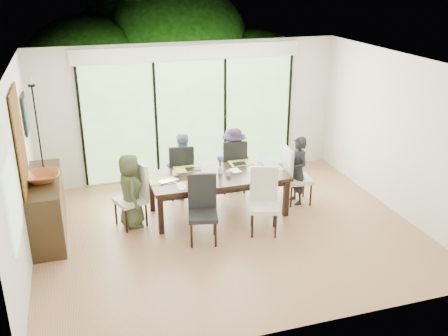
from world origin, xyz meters
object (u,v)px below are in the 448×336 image
object	(u,v)px
chair_far_left	(182,170)
person_far_left	(182,166)
table_top	(218,176)
person_far_right	(234,160)
chair_far_right	(233,164)
cup_c	(260,165)
vase	(220,170)
sideboard	(47,207)
cup_b	(228,173)
chair_near_left	(203,211)
laptop	(170,182)
chair_left_end	(130,196)
chair_right_end	(298,175)
chair_near_right	(264,202)
person_right_end	(298,170)
cup_a	(176,173)
bowl	(42,177)
person_left_end	(131,191)

from	to	relation	value
chair_far_left	person_far_left	world-z (taller)	person_far_left
table_top	person_far_right	bearing A→B (deg)	56.47
chair_far_left	chair_far_right	xyz separation A→B (m)	(1.00, 0.00, 0.00)
cup_c	vase	bearing A→B (deg)	-176.19
sideboard	cup_b	bearing A→B (deg)	-3.21
chair_near_left	laptop	xyz separation A→B (m)	(-0.35, 0.77, 0.21)
laptop	person_far_left	bearing A→B (deg)	52.85
chair_left_end	chair_right_end	xyz separation A→B (m)	(3.00, 0.00, 0.00)
chair_near_right	person_right_end	size ratio (longest dim) A/B	0.85
chair_left_end	cup_a	world-z (taller)	chair_left_end
chair_far_right	cup_c	distance (m)	0.83
chair_right_end	person_far_left	world-z (taller)	person_far_left
person_right_end	cup_c	bearing A→B (deg)	-103.12
chair_near_left	cup_a	distance (m)	1.07
chair_near_left	cup_a	bearing A→B (deg)	113.62
chair_far_right	person_far_left	bearing A→B (deg)	10.99
chair_right_end	person_far_right	xyz separation A→B (m)	(-0.95, 0.83, 0.09)
chair_near_right	laptop	xyz separation A→B (m)	(-1.35, 0.77, 0.21)
person_right_end	bowl	size ratio (longest dim) A/B	2.42
chair_near_left	laptop	bearing A→B (deg)	126.97
person_far_left	chair_far_left	bearing A→B (deg)	-97.01
chair_far_right	chair_near_left	size ratio (longest dim) A/B	1.00
chair_right_end	chair_far_right	size ratio (longest dim) A/B	1.00
chair_left_end	cup_c	distance (m)	2.31
chair_far_right	person_far_right	size ratio (longest dim) A/B	0.85
chair_near_left	cup_c	distance (m)	1.64
person_right_end	sideboard	size ratio (longest dim) A/B	0.72
table_top	cup_a	size ratio (longest dim) A/B	19.35
person_right_end	table_top	bearing A→B (deg)	-94.75
table_top	person_left_end	xyz separation A→B (m)	(-1.48, 0.00, -0.07)
chair_left_end	chair_far_left	bearing A→B (deg)	108.20
bowl	laptop	bearing A→B (deg)	-1.91
chair_right_end	chair_far_right	xyz separation A→B (m)	(-0.95, 0.85, 0.00)
person_right_end	cup_c	xyz separation A→B (m)	(-0.68, 0.10, 0.15)
chair_left_end	person_far_right	bearing A→B (deg)	91.25
laptop	chair_right_end	bearing A→B (deg)	-11.44
chair_right_end	person_far_right	size ratio (longest dim) A/B	0.85
person_far_left	cup_c	bearing A→B (deg)	142.71
chair_right_end	person_far_left	bearing A→B (deg)	72.39
chair_right_end	bowl	world-z (taller)	bowl
table_top	cup_b	xyz separation A→B (m)	(0.15, -0.10, 0.07)
person_left_end	person_right_end	world-z (taller)	same
chair_left_end	chair_near_right	world-z (taller)	same
chair_near_right	vase	world-z (taller)	chair_near_right
cup_b	cup_a	bearing A→B (deg)	163.61
chair_far_right	sideboard	distance (m)	3.42
person_left_end	vase	size ratio (longest dim) A/B	10.75
chair_near_left	person_far_left	distance (m)	1.70
person_far_left	cup_b	world-z (taller)	person_far_left
chair_right_end	laptop	xyz separation A→B (m)	(-2.35, -0.10, 0.21)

